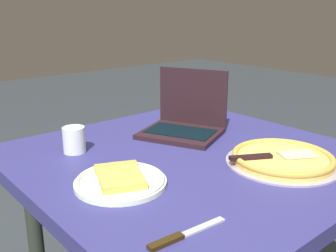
{
  "coord_description": "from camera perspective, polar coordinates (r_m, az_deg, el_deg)",
  "views": [
    {
      "loc": [
        0.87,
        0.9,
        1.21
      ],
      "look_at": [
        0.04,
        -0.07,
        0.82
      ],
      "focal_mm": 41.78,
      "sensor_mm": 36.0,
      "label": 1
    }
  ],
  "objects": [
    {
      "name": "laptop",
      "position": [
        1.55,
        2.44,
        0.78
      ],
      "size": [
        0.34,
        0.37,
        0.25
      ],
      "color": "black",
      "rests_on": "dining_table"
    },
    {
      "name": "table_knife",
      "position": [
        0.89,
        1.83,
        -15.74
      ],
      "size": [
        0.21,
        0.03,
        0.01
      ],
      "color": "#B0B2C0",
      "rests_on": "dining_table"
    },
    {
      "name": "dining_table",
      "position": [
        1.37,
        3.15,
        -7.05
      ],
      "size": [
        1.09,
        1.09,
        0.73
      ],
      "color": "navy",
      "rests_on": "ground_plane"
    },
    {
      "name": "drink_cup",
      "position": [
        1.38,
        -13.55,
        -1.92
      ],
      "size": [
        0.08,
        0.08,
        0.09
      ],
      "color": "silver",
      "rests_on": "dining_table"
    },
    {
      "name": "pizza_plate",
      "position": [
        1.12,
        -6.96,
        -7.84
      ],
      "size": [
        0.26,
        0.26,
        0.04
      ],
      "color": "white",
      "rests_on": "dining_table"
    },
    {
      "name": "pizza_tray",
      "position": [
        1.31,
        16.33,
        -4.57
      ],
      "size": [
        0.36,
        0.36,
        0.04
      ],
      "color": "#9B91A2",
      "rests_on": "dining_table"
    }
  ]
}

